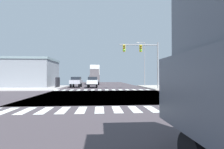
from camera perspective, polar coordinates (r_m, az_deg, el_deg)
ground at (r=16.81m, az=-1.66°, el=-7.24°), size 90.00×90.00×0.05m
sidewalk_corner_ne at (r=31.85m, az=21.44°, el=-4.02°), size 12.00×12.00×0.14m
sidewalk_corner_nw at (r=31.26m, az=-27.33°, el=-4.04°), size 12.00×12.00×0.14m
crosswalk_near at (r=9.58m, az=-1.27°, el=-11.89°), size 13.50×2.00×0.01m
crosswalk_far at (r=24.07m, az=-3.01°, el=-5.26°), size 13.50×2.00×0.01m
traffic_signal_mast at (r=25.43m, az=10.74°, el=6.67°), size 5.91×0.55×7.06m
street_lamp at (r=34.75m, az=10.73°, el=4.87°), size 1.78×0.32×9.03m
bank_building at (r=35.75m, az=-30.65°, el=0.49°), size 16.31×8.39×5.23m
sedan_nearside_1 at (r=30.69m, az=-12.16°, el=-2.22°), size 1.80×4.30×1.88m
box_truck_queued_1 at (r=41.93m, az=-5.88°, el=0.10°), size 2.40×7.20×4.85m
sedan_leading_4 at (r=56.41m, az=-5.43°, el=-1.63°), size 1.80×4.30×1.88m
sedan_trailing_5 at (r=29.39m, az=-6.63°, el=-2.30°), size 1.80×4.30×1.88m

